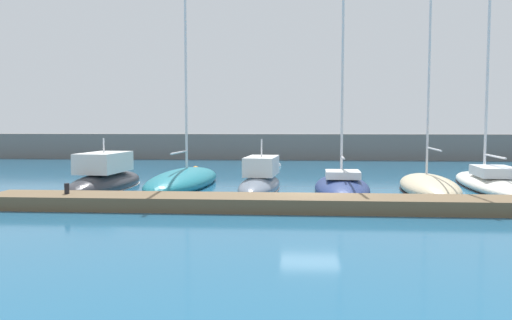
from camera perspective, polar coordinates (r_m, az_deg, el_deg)
name	(u,v)px	position (r m, az deg, el deg)	size (l,w,h in m)	color
ground_plane	(310,205)	(21.31, 6.27, -5.13)	(120.00, 120.00, 0.00)	#1E567A
dock_pier	(312,203)	(19.83, 6.42, -5.00)	(26.31, 2.21, 0.56)	brown
breakwater_seawall	(301,147)	(49.47, 5.15, 1.56)	(108.00, 2.60, 2.51)	slate
motorboat_charcoal_nearest	(106,180)	(27.43, -16.92, -2.19)	(2.82, 7.76, 3.15)	#2D2D33
sailboat_teal_second	(183,180)	(27.78, -8.37, -2.28)	(3.60, 10.17, 17.36)	#19707F
motorboat_slate_third	(260,181)	(25.73, 0.49, -2.42)	(2.50, 6.97, 2.92)	slate
sailboat_navy_fourth	(342,187)	(25.67, 9.85, -3.05)	(3.05, 8.16, 12.62)	navy
sailboat_sand_fifth	(429,186)	(26.50, 19.27, -2.87)	(3.36, 8.33, 14.16)	beige
sailboat_ivory_sixth	(490,181)	(29.20, 25.34, -2.24)	(3.51, 10.77, 19.03)	silver
mooring_buoy_orange	(196,169)	(38.05, -6.98, -1.09)	(0.53, 0.53, 0.53)	orange
mooring_buoy_white	(277,166)	(40.87, 2.45, -0.71)	(0.67, 0.67, 0.67)	white
dock_bollard	(67,188)	(21.82, -20.97, -3.08)	(0.20, 0.20, 0.44)	black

